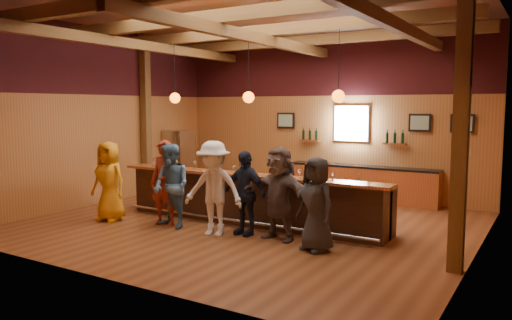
% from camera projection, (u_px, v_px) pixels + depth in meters
% --- Properties ---
extents(room, '(9.04, 9.00, 4.52)m').
position_uv_depth(room, '(250.00, 73.00, 10.42)').
color(room, brown).
rests_on(room, ground).
extents(bar_counter, '(6.30, 1.07, 1.11)m').
position_uv_depth(bar_counter, '(253.00, 199.00, 10.78)').
color(bar_counter, black).
rests_on(bar_counter, ground).
extents(back_bar_cabinet, '(4.00, 0.52, 0.95)m').
position_uv_depth(back_bar_cabinet, '(362.00, 183.00, 13.21)').
color(back_bar_cabinet, brown).
rests_on(back_bar_cabinet, ground).
extents(window, '(0.95, 0.09, 0.95)m').
position_uv_depth(window, '(351.00, 123.00, 13.44)').
color(window, silver).
rests_on(window, room).
extents(framed_pictures, '(5.35, 0.05, 0.45)m').
position_uv_depth(framed_pictures, '(383.00, 122.00, 12.97)').
color(framed_pictures, black).
rests_on(framed_pictures, room).
extents(wine_shelves, '(3.00, 0.18, 0.30)m').
position_uv_depth(wine_shelves, '(350.00, 139.00, 13.43)').
color(wine_shelves, brown).
rests_on(wine_shelves, room).
extents(pendant_lights, '(4.24, 0.24, 1.37)m').
position_uv_depth(pendant_lights, '(249.00, 97.00, 10.42)').
color(pendant_lights, black).
rests_on(pendant_lights, room).
extents(stainless_fridge, '(0.70, 0.70, 1.80)m').
position_uv_depth(stainless_fridge, '(179.00, 160.00, 14.94)').
color(stainless_fridge, silver).
rests_on(stainless_fridge, ground).
extents(customer_orange, '(0.90, 0.64, 1.75)m').
position_uv_depth(customer_orange, '(109.00, 181.00, 10.93)').
color(customer_orange, orange).
rests_on(customer_orange, ground).
extents(customer_redvest, '(0.72, 0.53, 1.80)m').
position_uv_depth(customer_redvest, '(165.00, 183.00, 10.55)').
color(customer_redvest, maroon).
rests_on(customer_redvest, ground).
extents(customer_denim, '(0.98, 0.84, 1.75)m').
position_uv_depth(customer_denim, '(171.00, 186.00, 10.29)').
color(customer_denim, teal).
rests_on(customer_denim, ground).
extents(customer_white, '(1.30, 0.90, 1.85)m').
position_uv_depth(customer_white, '(214.00, 188.00, 9.67)').
color(customer_white, white).
rests_on(customer_white, ground).
extents(customer_navy, '(1.01, 0.52, 1.66)m').
position_uv_depth(customer_navy, '(245.00, 193.00, 9.74)').
color(customer_navy, black).
rests_on(customer_navy, ground).
extents(customer_brown, '(1.70, 0.76, 1.77)m').
position_uv_depth(customer_brown, '(279.00, 193.00, 9.35)').
color(customer_brown, '#594A47').
rests_on(customer_brown, ground).
extents(customer_dark, '(0.95, 0.80, 1.65)m').
position_uv_depth(customer_dark, '(316.00, 204.00, 8.63)').
color(customer_dark, '#29292C').
rests_on(customer_dark, ground).
extents(bartender, '(0.65, 0.55, 1.52)m').
position_uv_depth(bartender, '(285.00, 183.00, 11.45)').
color(bartender, black).
rests_on(bartender, ground).
extents(ice_bucket, '(0.20, 0.20, 0.22)m').
position_uv_depth(ice_bucket, '(246.00, 168.00, 10.54)').
color(ice_bucket, olive).
rests_on(ice_bucket, bar_counter).
extents(bottle_a, '(0.08, 0.08, 0.38)m').
position_uv_depth(bottle_a, '(278.00, 168.00, 10.12)').
color(bottle_a, black).
rests_on(bottle_a, bar_counter).
extents(bottle_b, '(0.08, 0.08, 0.39)m').
position_uv_depth(bottle_b, '(278.00, 168.00, 10.19)').
color(bottle_b, black).
rests_on(bottle_b, bar_counter).
extents(glass_a, '(0.09, 0.09, 0.19)m').
position_uv_depth(glass_a, '(154.00, 160.00, 11.80)').
color(glass_a, silver).
rests_on(glass_a, bar_counter).
extents(glass_b, '(0.08, 0.08, 0.18)m').
position_uv_depth(glass_b, '(176.00, 162.00, 11.33)').
color(glass_b, silver).
rests_on(glass_b, bar_counter).
extents(glass_c, '(0.09, 0.09, 0.19)m').
position_uv_depth(glass_c, '(195.00, 163.00, 11.14)').
color(glass_c, silver).
rests_on(glass_c, bar_counter).
extents(glass_d, '(0.08, 0.08, 0.17)m').
position_uv_depth(glass_d, '(207.00, 165.00, 10.89)').
color(glass_d, silver).
rests_on(glass_d, bar_counter).
extents(glass_e, '(0.07, 0.07, 0.16)m').
position_uv_depth(glass_e, '(234.00, 168.00, 10.50)').
color(glass_e, silver).
rests_on(glass_e, bar_counter).
extents(glass_f, '(0.08, 0.08, 0.18)m').
position_uv_depth(glass_f, '(271.00, 170.00, 10.01)').
color(glass_f, silver).
rests_on(glass_f, bar_counter).
extents(glass_g, '(0.08, 0.08, 0.18)m').
position_uv_depth(glass_g, '(300.00, 172.00, 9.75)').
color(glass_g, silver).
rests_on(glass_g, bar_counter).
extents(glass_h, '(0.07, 0.07, 0.16)m').
position_uv_depth(glass_h, '(333.00, 174.00, 9.46)').
color(glass_h, silver).
rests_on(glass_h, bar_counter).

